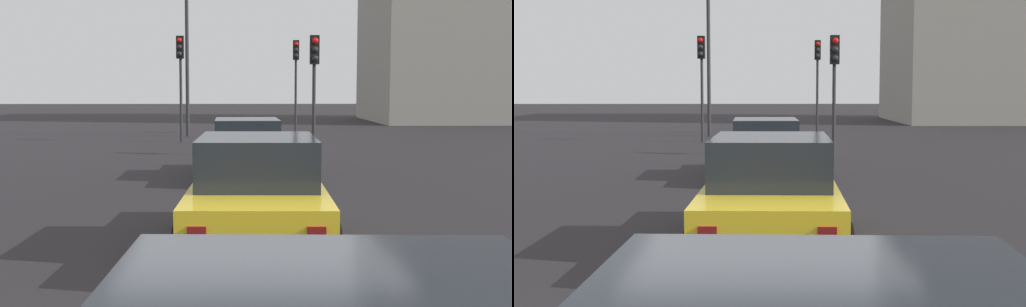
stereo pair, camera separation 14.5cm
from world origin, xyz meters
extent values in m
cube|color=slate|center=(10.29, 0.01, 0.57)|extent=(4.42, 1.81, 0.62)
cube|color=#1E232B|center=(10.07, 0.00, 1.17)|extent=(2.00, 1.57, 0.58)
cylinder|color=black|center=(11.67, -0.85, 0.32)|extent=(0.64, 0.23, 0.64)
cylinder|color=black|center=(11.64, 0.90, 0.32)|extent=(0.64, 0.23, 0.64)
cylinder|color=black|center=(8.94, -0.89, 0.32)|extent=(0.64, 0.23, 0.64)
cylinder|color=black|center=(8.92, 0.87, 0.32)|extent=(0.64, 0.23, 0.64)
cube|color=maroon|center=(8.09, -0.65, 0.68)|extent=(0.03, 0.20, 0.11)
cube|color=maroon|center=(8.07, 0.61, 0.68)|extent=(0.03, 0.20, 0.11)
cube|color=gold|center=(2.90, -0.05, 0.60)|extent=(4.59, 1.89, 0.68)
cube|color=#1E232B|center=(2.68, -0.05, 1.26)|extent=(2.09, 1.61, 0.63)
cylinder|color=black|center=(4.29, -0.98, 0.32)|extent=(0.65, 0.24, 0.64)
cylinder|color=black|center=(4.34, 0.78, 0.32)|extent=(0.65, 0.24, 0.64)
cylinder|color=black|center=(1.47, -0.89, 0.32)|extent=(0.65, 0.24, 0.64)
cylinder|color=black|center=(1.52, 0.87, 0.32)|extent=(0.65, 0.24, 0.64)
cube|color=maroon|center=(0.60, -0.62, 0.72)|extent=(0.04, 0.20, 0.11)
cube|color=maroon|center=(0.64, 0.65, 0.72)|extent=(0.04, 0.20, 0.11)
cylinder|color=#2D2D30|center=(24.87, -2.46, 1.74)|extent=(0.11, 0.11, 3.47)
cube|color=black|center=(24.81, -2.46, 3.92)|extent=(0.21, 0.29, 0.90)
sphere|color=red|center=(24.70, -2.46, 4.19)|extent=(0.20, 0.20, 0.20)
sphere|color=black|center=(24.70, -2.46, 3.92)|extent=(0.20, 0.20, 0.20)
sphere|color=black|center=(24.70, -2.46, 3.65)|extent=(0.20, 0.20, 0.20)
cylinder|color=#2D2D30|center=(20.69, 2.53, 1.68)|extent=(0.11, 0.11, 3.35)
cube|color=black|center=(20.63, 2.53, 3.80)|extent=(0.24, 0.31, 0.90)
sphere|color=red|center=(20.52, 2.55, 4.07)|extent=(0.20, 0.20, 0.20)
sphere|color=black|center=(20.52, 2.55, 3.80)|extent=(0.20, 0.20, 0.20)
sphere|color=black|center=(20.52, 2.55, 3.53)|extent=(0.20, 0.20, 0.20)
cylinder|color=#2D2D30|center=(14.77, -2.17, 1.47)|extent=(0.11, 0.11, 2.94)
cube|color=black|center=(14.71, -2.18, 3.39)|extent=(0.21, 0.29, 0.90)
sphere|color=red|center=(14.60, -2.18, 3.66)|extent=(0.20, 0.20, 0.20)
sphere|color=black|center=(14.60, -2.18, 3.39)|extent=(0.20, 0.20, 0.20)
sphere|color=black|center=(14.60, -2.18, 3.12)|extent=(0.20, 0.20, 0.20)
cylinder|color=#2D2D30|center=(23.84, 2.50, 3.11)|extent=(0.16, 0.16, 6.23)
camera|label=1|loc=(-6.28, 0.20, 2.25)|focal=46.79mm
camera|label=2|loc=(-6.28, 0.05, 2.25)|focal=46.79mm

